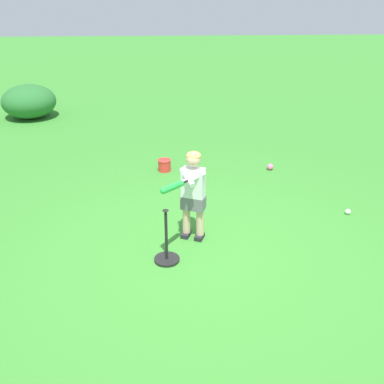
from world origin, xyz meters
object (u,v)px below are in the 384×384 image
play_ball_far_right (270,167)px  toy_bucket (164,165)px  batting_tee (167,252)px  child_batter (192,188)px  play_ball_by_bucket (348,212)px

play_ball_far_right → toy_bucket: size_ratio=0.47×
play_ball_far_right → batting_tee: size_ratio=0.17×
play_ball_far_right → toy_bucket: (-1.69, 0.04, 0.05)m
child_batter → play_ball_by_bucket: (2.06, 0.50, -0.61)m
batting_tee → child_batter: bearing=57.4°
play_ball_by_bucket → child_batter: bearing=-166.3°
toy_bucket → play_ball_far_right: bearing=-1.5°
batting_tee → toy_bucket: bearing=90.9°
batting_tee → toy_bucket: batting_tee is taller
play_ball_far_right → toy_bucket: 1.69m
batting_tee → play_ball_far_right: bearing=56.8°
batting_tee → toy_bucket: (-0.04, 2.56, -0.01)m
play_ball_by_bucket → toy_bucket: toy_bucket is taller
play_ball_far_right → batting_tee: (-1.65, -2.52, 0.05)m
play_ball_far_right → child_batter: bearing=-123.3°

